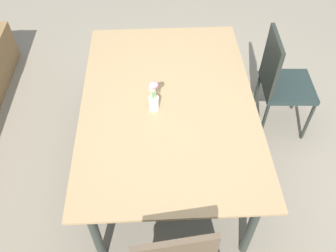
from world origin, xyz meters
TOP-DOWN VIEW (x-y plane):
  - ground_plane at (0.00, 0.00)m, footprint 12.00×12.00m
  - dining_table at (0.01, 0.09)m, footprint 1.76×1.19m
  - chair_near_right at (0.41, -0.85)m, footprint 0.43×0.43m
  - flower_vase at (-0.06, 0.18)m, footprint 0.07×0.07m

SIDE VIEW (x-z plane):
  - ground_plane at x=0.00m, z-range 0.00..0.00m
  - chair_near_right at x=0.41m, z-range 0.06..0.97m
  - dining_table at x=0.01m, z-range 0.30..1.01m
  - flower_vase at x=-0.06m, z-range 0.70..0.94m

